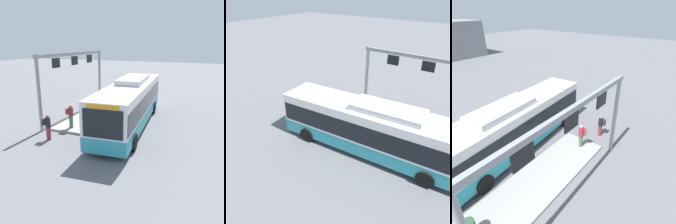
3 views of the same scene
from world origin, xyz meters
The scene contains 6 objects.
ground_plane centered at (0.00, 0.00, 0.00)m, with size 120.00×120.00×0.00m, color slate.
platform_curb centered at (-1.81, -3.36, 0.08)m, with size 10.00×2.80×0.16m, color #9E9E99.
bus_main centered at (-0.01, 0.00, 1.81)m, with size 12.00×3.45×3.46m.
person_boarding centered at (4.55, -3.92, 0.89)m, with size 0.41×0.57×1.67m.
person_waiting_near centered at (2.41, -3.58, 1.05)m, with size 0.52×0.60×1.67m.
platform_sign_gantry centered at (-1.29, -5.28, 3.78)m, with size 9.86×0.24×5.20m.
Camera 2 is at (-5.34, 10.74, 9.47)m, focal length 37.03 mm.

